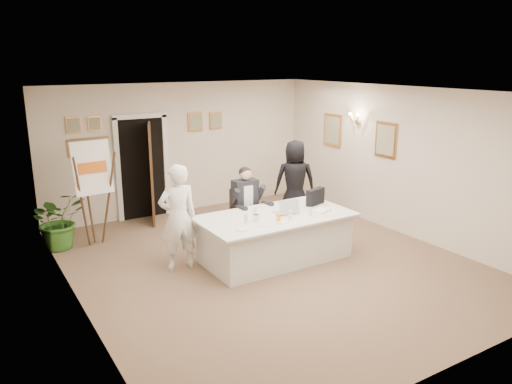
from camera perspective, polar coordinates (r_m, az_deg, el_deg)
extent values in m
plane|color=brown|center=(8.39, 1.36, -8.02)|extent=(7.00, 7.00, 0.00)
cube|color=white|center=(7.73, 1.50, 11.44)|extent=(6.00, 7.00, 0.02)
cube|color=beige|center=(10.99, -8.58, 4.99)|extent=(6.00, 0.10, 2.80)
cube|color=beige|center=(5.48, 21.84, -6.18)|extent=(6.00, 0.10, 2.80)
cube|color=beige|center=(6.85, -20.17, -1.87)|extent=(0.10, 7.00, 2.80)
cube|color=beige|center=(9.87, 16.25, 3.42)|extent=(0.10, 7.00, 2.80)
cube|color=black|center=(10.71, -12.87, 2.61)|extent=(0.92, 0.06, 2.10)
cube|color=white|center=(10.54, -15.49, 2.24)|extent=(0.10, 0.06, 2.20)
cube|color=white|center=(10.86, -10.22, 2.91)|extent=(0.10, 0.06, 2.20)
cube|color=#341C10|center=(10.34, -11.84, 2.12)|extent=(0.33, 0.81, 2.02)
cube|color=silver|center=(8.39, 2.19, -5.25)|extent=(2.37, 1.19, 0.75)
cube|color=silver|center=(8.27, 2.21, -2.75)|extent=(2.55, 1.37, 0.03)
cube|color=white|center=(9.08, -18.28, 2.69)|extent=(0.69, 0.26, 0.94)
imported|color=white|center=(7.96, -8.90, -2.88)|extent=(0.65, 0.45, 1.72)
imported|color=black|center=(10.22, 4.47, 1.21)|extent=(0.99, 0.89, 1.70)
imported|color=#316521|center=(9.49, -21.64, -2.96)|extent=(1.15, 1.07, 1.05)
cube|color=black|center=(8.87, 6.80, -0.54)|extent=(0.43, 0.22, 0.29)
cube|color=white|center=(8.54, 7.44, -2.07)|extent=(0.36, 0.31, 0.03)
cylinder|color=white|center=(7.57, -1.62, -4.27)|extent=(0.24, 0.24, 0.01)
cylinder|color=white|center=(7.76, 0.81, -3.77)|extent=(0.23, 0.23, 0.01)
cylinder|color=white|center=(7.91, 3.06, -3.42)|extent=(0.23, 0.23, 0.01)
cylinder|color=silver|center=(7.86, -1.14, -3.03)|extent=(0.07, 0.07, 0.14)
cylinder|color=silver|center=(8.04, 3.93, -2.67)|extent=(0.07, 0.07, 0.14)
cylinder|color=silver|center=(8.25, 6.21, -2.24)|extent=(0.06, 0.06, 0.14)
cylinder|color=silver|center=(8.22, -0.12, -2.23)|extent=(0.06, 0.06, 0.14)
cylinder|color=orange|center=(7.92, 2.60, -2.94)|extent=(0.09, 0.09, 0.13)
cylinder|color=silver|center=(7.94, 0.04, -2.97)|extent=(0.11, 0.11, 0.11)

